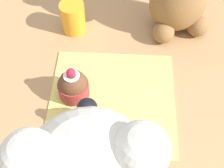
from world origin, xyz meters
name	(u,v)px	position (x,y,z in m)	size (l,w,h in m)	color
ground_plane	(112,101)	(0.00, 0.00, 0.00)	(4.00, 4.00, 0.00)	tan
knitted_placemat	(112,100)	(0.00, 0.00, 0.00)	(0.24, 0.24, 0.01)	#E0D166
cupcake_near_cream_bear	(88,118)	(0.04, 0.06, 0.03)	(0.05, 0.05, 0.07)	#993333
cupcake_near_tan_bear	(73,86)	(0.07, -0.01, 0.03)	(0.06, 0.06, 0.07)	#993333
juice_glass	(73,17)	(0.10, -0.19, 0.04)	(0.05, 0.05, 0.07)	orange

